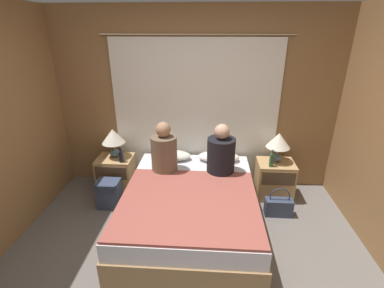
{
  "coord_description": "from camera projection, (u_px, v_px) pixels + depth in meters",
  "views": [
    {
      "loc": [
        0.2,
        -1.9,
        2.24
      ],
      "look_at": [
        0.0,
        1.11,
        0.95
      ],
      "focal_mm": 26.0,
      "sensor_mm": 36.0,
      "label": 1
    }
  ],
  "objects": [
    {
      "name": "ground_plane",
      "position": [
        184.0,
        282.0,
        2.63
      ],
      "size": [
        16.0,
        16.0,
        0.0
      ],
      "primitive_type": "plane",
      "color": "#66605B"
    },
    {
      "name": "wall_back",
      "position": [
        196.0,
        102.0,
        3.88
      ],
      "size": [
        4.0,
        0.06,
        2.5
      ],
      "color": "olive",
      "rests_on": "ground_plane"
    },
    {
      "name": "curtain_panel",
      "position": [
        195.0,
        116.0,
        3.89
      ],
      "size": [
        2.47,
        0.02,
        2.14
      ],
      "color": "white",
      "rests_on": "ground_plane"
    },
    {
      "name": "bed",
      "position": [
        190.0,
        208.0,
        3.29
      ],
      "size": [
        1.53,
        1.91,
        0.5
      ],
      "color": "#99754C",
      "rests_on": "ground_plane"
    },
    {
      "name": "nightstand_left",
      "position": [
        116.0,
        174.0,
        4.0
      ],
      "size": [
        0.49,
        0.41,
        0.52
      ],
      "color": "tan",
      "rests_on": "ground_plane"
    },
    {
      "name": "nightstand_right",
      "position": [
        274.0,
        179.0,
        3.87
      ],
      "size": [
        0.49,
        0.41,
        0.52
      ],
      "color": "tan",
      "rests_on": "ground_plane"
    },
    {
      "name": "lamp_left",
      "position": [
        113.0,
        138.0,
        3.83
      ],
      "size": [
        0.32,
        0.32,
        0.41
      ],
      "color": "slate",
      "rests_on": "nightstand_left"
    },
    {
      "name": "lamp_right",
      "position": [
        278.0,
        142.0,
        3.69
      ],
      "size": [
        0.32,
        0.32,
        0.41
      ],
      "color": "slate",
      "rests_on": "nightstand_right"
    },
    {
      "name": "pillow_left",
      "position": [
        170.0,
        155.0,
        3.9
      ],
      "size": [
        0.57,
        0.29,
        0.12
      ],
      "color": "silver",
      "rests_on": "bed"
    },
    {
      "name": "pillow_right",
      "position": [
        218.0,
        157.0,
        3.86
      ],
      "size": [
        0.57,
        0.29,
        0.12
      ],
      "color": "silver",
      "rests_on": "bed"
    },
    {
      "name": "blanket_on_bed",
      "position": [
        189.0,
        202.0,
        2.95
      ],
      "size": [
        1.47,
        1.33,
        0.03
      ],
      "color": "#994C42",
      "rests_on": "bed"
    },
    {
      "name": "person_left_in_bed",
      "position": [
        164.0,
        151.0,
        3.51
      ],
      "size": [
        0.33,
        0.33,
        0.66
      ],
      "color": "brown",
      "rests_on": "bed"
    },
    {
      "name": "person_right_in_bed",
      "position": [
        221.0,
        154.0,
        3.47
      ],
      "size": [
        0.35,
        0.35,
        0.65
      ],
      "color": "black",
      "rests_on": "bed"
    },
    {
      "name": "beer_bottle_on_left_stand",
      "position": [
        121.0,
        156.0,
        3.76
      ],
      "size": [
        0.07,
        0.07,
        0.21
      ],
      "color": "black",
      "rests_on": "nightstand_left"
    },
    {
      "name": "beer_bottle_on_right_stand",
      "position": [
        272.0,
        160.0,
        3.63
      ],
      "size": [
        0.06,
        0.06,
        0.24
      ],
      "color": "#2D4C28",
      "rests_on": "nightstand_right"
    },
    {
      "name": "backpack_on_floor",
      "position": [
        109.0,
        192.0,
        3.65
      ],
      "size": [
        0.29,
        0.25,
        0.38
      ],
      "color": "#333D56",
      "rests_on": "ground_plane"
    },
    {
      "name": "handbag_on_floor",
      "position": [
        279.0,
        206.0,
        3.52
      ],
      "size": [
        0.34,
        0.14,
        0.39
      ],
      "color": "#333D56",
      "rests_on": "ground_plane"
    }
  ]
}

